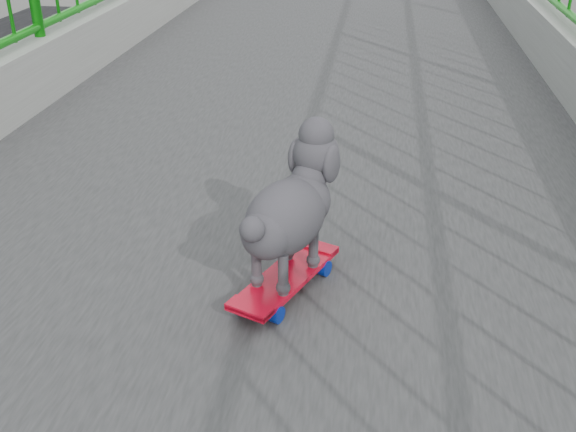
{
  "coord_description": "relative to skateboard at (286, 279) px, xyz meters",
  "views": [
    {
      "loc": [
        0.35,
        2.67,
        8.09
      ],
      "look_at": [
        0.13,
        4.32,
        7.22
      ],
      "focal_mm": 42.0,
      "sensor_mm": 36.0,
      "label": 1
    }
  ],
  "objects": [
    {
      "name": "poodle",
      "position": [
        0.01,
        0.02,
        0.22
      ],
      "size": [
        0.29,
        0.43,
        0.38
      ],
      "rotation": [
        0.0,
        0.0,
        -0.4
      ],
      "color": "#343137",
      "rests_on": "skateboard"
    },
    {
      "name": "skateboard",
      "position": [
        0.0,
        0.0,
        0.0
      ],
      "size": [
        0.28,
        0.44,
        0.06
      ],
      "rotation": [
        0.0,
        0.0,
        -0.4
      ],
      "color": "red",
      "rests_on": "footbridge"
    }
  ]
}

